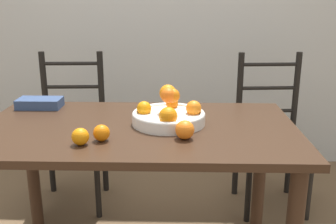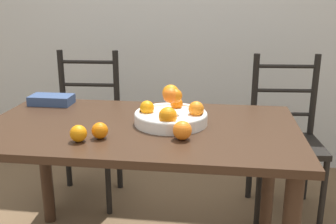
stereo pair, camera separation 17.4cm
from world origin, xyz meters
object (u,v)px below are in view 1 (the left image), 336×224
(chair_left, at_px, (72,136))
(orange_loose_1, at_px, (101,133))
(orange_loose_0, at_px, (80,137))
(orange_loose_2, at_px, (185,130))
(fruit_bowl, at_px, (169,114))
(chair_right, at_px, (271,138))
(book_stack, at_px, (40,103))

(chair_left, bearing_deg, orange_loose_1, -69.81)
(orange_loose_0, xyz_separation_m, chair_left, (-0.31, 0.94, -0.34))
(orange_loose_1, relative_size, chair_left, 0.07)
(orange_loose_1, relative_size, orange_loose_2, 0.87)
(orange_loose_0, height_order, orange_loose_2, orange_loose_2)
(orange_loose_1, bearing_deg, fruit_bowl, 40.59)
(orange_loose_0, bearing_deg, chair_left, 108.13)
(chair_left, bearing_deg, orange_loose_2, -52.63)
(fruit_bowl, xyz_separation_m, orange_loose_2, (0.07, -0.20, -0.01))
(orange_loose_0, xyz_separation_m, chair_right, (1.00, 0.94, -0.34))
(chair_left, bearing_deg, chair_right, -3.18)
(orange_loose_2, distance_m, book_stack, 0.91)
(orange_loose_1, distance_m, chair_left, 1.03)
(orange_loose_0, bearing_deg, fruit_bowl, 38.93)
(orange_loose_2, bearing_deg, book_stack, 149.17)
(orange_loose_0, height_order, chair_right, chair_right)
(orange_loose_2, height_order, book_stack, orange_loose_2)
(fruit_bowl, distance_m, chair_left, 0.99)
(fruit_bowl, height_order, orange_loose_0, fruit_bowl)
(orange_loose_0, bearing_deg, orange_loose_1, 32.30)
(orange_loose_2, bearing_deg, orange_loose_0, -169.14)
(chair_right, bearing_deg, orange_loose_0, -141.42)
(fruit_bowl, distance_m, orange_loose_2, 0.22)
(chair_left, xyz_separation_m, chair_right, (1.31, -0.00, 0.00))
(fruit_bowl, bearing_deg, book_stack, 159.64)
(fruit_bowl, xyz_separation_m, orange_loose_1, (-0.28, -0.24, -0.01))
(orange_loose_2, height_order, chair_left, chair_left)
(chair_right, relative_size, book_stack, 4.32)
(orange_loose_0, height_order, orange_loose_1, orange_loose_0)
(orange_loose_0, relative_size, chair_left, 0.07)
(orange_loose_1, xyz_separation_m, book_stack, (-0.43, 0.50, -0.01))
(chair_right, bearing_deg, orange_loose_2, -128.51)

